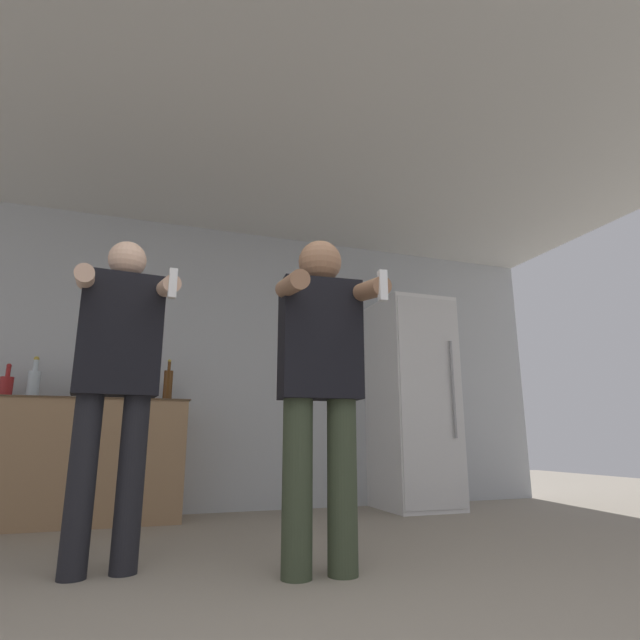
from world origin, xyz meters
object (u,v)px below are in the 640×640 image
Objects in this scene: bottle_clear_vodka at (168,385)px; bottle_green_wine at (33,382)px; bottle_amber_bourbon at (131,383)px; person_woman_foreground at (321,373)px; bottle_short_whiskey at (81,382)px; refrigerator at (412,402)px; bottle_dark_rum at (6,386)px; person_man_side at (117,368)px.

bottle_green_wine is at bearing 180.00° from bottle_clear_vodka.
person_woman_foreground is at bearing -64.96° from bottle_amber_bourbon.
person_woman_foreground reaches higher than bottle_short_whiskey.
refrigerator is 3.17m from bottle_green_wine.
bottle_dark_rum is 0.88m from bottle_amber_bourbon.
refrigerator is at bearing -2.70° from bottle_green_wine.
person_man_side is at bearing -148.91° from refrigerator.
bottle_short_whiskey is at bearing 180.00° from bottle_amber_bourbon.
bottle_green_wine is (-3.16, 0.15, 0.08)m from refrigerator.
person_man_side is (-0.95, 0.34, 0.03)m from person_woman_foreground.
bottle_green_wine is 0.70m from bottle_amber_bourbon.
bottle_short_whiskey reaches higher than bottle_green_wine.
person_man_side is at bearing -90.69° from bottle_amber_bourbon.
bottle_amber_bourbon is at bearing 0.00° from bottle_short_whiskey.
refrigerator reaches higher than bottle_clear_vodka.
refrigerator is at bearing 31.09° from person_man_side.
bottle_dark_rum is at bearing 132.20° from person_woman_foreground.
bottle_dark_rum is 0.78× the size of bottle_short_whiskey.
bottle_green_wine is 0.98× the size of bottle_short_whiskey.
bottle_short_whiskey is at bearing 0.00° from bottle_dark_rum.
bottle_clear_vodka is at bearing 79.54° from person_man_side.
bottle_amber_bourbon is 0.22× the size of person_woman_foreground.
bottle_amber_bourbon is at bearing 180.00° from bottle_clear_vodka.
bottle_green_wine is 0.33m from bottle_short_whiskey.
person_man_side reaches higher than bottle_green_wine.
bottle_amber_bourbon is at bearing 176.53° from refrigerator.
refrigerator is at bearing -3.47° from bottle_amber_bourbon.
person_man_side is at bearing -78.14° from bottle_short_whiskey.
person_woman_foreground is at bearing -129.82° from refrigerator.
bottle_short_whiskey is 0.37m from bottle_amber_bourbon.
bottle_clear_vodka is at bearing -0.00° from bottle_green_wine.
bottle_clear_vodka is 1.06× the size of bottle_short_whiskey.
bottle_dark_rum is at bearing 117.43° from person_man_side.
bottle_amber_bourbon reaches higher than bottle_clear_vodka.
bottle_dark_rum is at bearing 180.00° from bottle_amber_bourbon.
bottle_dark_rum is 0.80× the size of bottle_green_wine.
refrigerator is 5.88× the size of bottle_green_wine.
bottle_dark_rum is at bearing 180.00° from bottle_clear_vodka.
refrigerator is 5.44× the size of bottle_clear_vodka.
refrigerator reaches higher than person_woman_foreground.
bottle_short_whiskey is at bearing 101.86° from person_man_side.
bottle_clear_vodka is 0.21× the size of person_woman_foreground.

